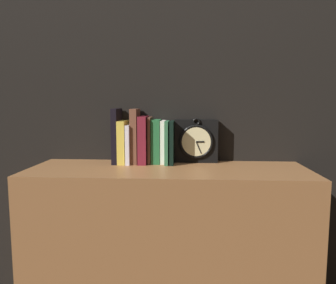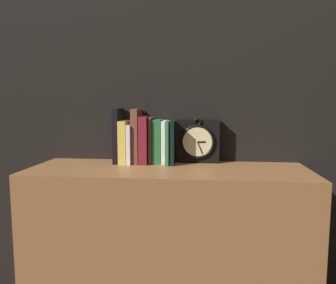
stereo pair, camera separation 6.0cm
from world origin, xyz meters
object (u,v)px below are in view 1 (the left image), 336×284
Objects in this scene: clock at (196,141)px; book_slot1_yellow at (123,142)px; book_slot3_brown at (135,136)px; book_slot2_white at (130,144)px; book_slot7_white at (163,142)px; book_slot4_maroon at (144,140)px; book_slot6_green at (156,141)px; book_slot5_brown at (150,140)px; book_slot8_green at (167,142)px; book_slot9_black at (172,142)px; book_slot0_black at (117,136)px.

book_slot1_yellow is at bearing -173.80° from clock.
book_slot3_brown reaches higher than book_slot1_yellow.
book_slot2_white is 0.91× the size of book_slot7_white.
book_slot4_maroon is 0.06m from book_slot6_green.
clock is 0.22m from book_slot5_brown.
book_slot9_black is (0.02, 0.00, 0.00)m from book_slot8_green.
book_slot9_black is at bearing -19.15° from book_slot7_white.
book_slot8_green is (0.23, -0.00, -0.03)m from book_slot0_black.
book_slot0_black reaches higher than book_slot4_maroon.
book_slot1_yellow is at bearing -175.60° from book_slot5_brown.
book_slot3_brown is (0.06, 0.00, 0.03)m from book_slot1_yellow.
book_slot1_yellow is 1.00× the size of book_slot9_black.
book_slot5_brown is (-0.21, -0.03, 0.01)m from clock.
book_slot7_white is at bearing 3.46° from book_slot5_brown.
clock is 0.37m from book_slot0_black.
clock is at bearing 5.50° from book_slot0_black.
book_slot3_brown is 0.15m from book_slot8_green.
clock reaches higher than book_slot9_black.
book_slot9_black is at bearing -6.01° from book_slot5_brown.
book_slot1_yellow is 0.03m from book_slot2_white.
clock is at bearing 8.44° from book_slot4_maroon.
book_slot1_yellow is at bearing 179.60° from book_slot8_green.
book_slot5_brown reaches higher than book_slot6_green.
book_slot4_maroon is 1.11× the size of book_slot8_green.
book_slot6_green reaches higher than book_slot7_white.
book_slot1_yellow is at bearing 179.70° from book_slot9_black.
clock reaches higher than book_slot2_white.
book_slot0_black is 1.25× the size of book_slot6_green.
book_slot0_black is at bearing -174.50° from clock.
book_slot7_white is (0.06, 0.00, -0.01)m from book_slot5_brown.
book_slot1_yellow is 0.19m from book_slot7_white.
clock is at bearing 6.20° from book_slot1_yellow.
book_slot7_white is (0.13, 0.01, -0.03)m from book_slot3_brown.
book_slot5_brown is (0.12, 0.01, 0.01)m from book_slot1_yellow.
book_slot1_yellow is 0.97× the size of book_slot6_green.
book_slot9_black is at bearing 0.32° from book_slot2_white.
book_slot0_black reaches higher than book_slot6_green.
book_slot0_black is 1.01× the size of book_slot3_brown.
book_slot5_brown is 0.08m from book_slot8_green.
book_slot6_green is at bearing -178.52° from book_slot7_white.
book_slot3_brown reaches higher than book_slot8_green.
clock is at bearing 15.89° from book_slot8_green.
book_slot5_brown reaches higher than clock.
book_slot2_white is at bearing -172.78° from clock.
book_slot4_maroon is 1.10× the size of book_slot7_white.
clock is at bearing 6.61° from book_slot3_brown.
book_slot2_white is 0.16m from book_slot7_white.
book_slot5_brown is at bearing 173.99° from book_slot9_black.
book_slot1_yellow is 0.92× the size of book_slot5_brown.
book_slot6_green is 1.03× the size of book_slot8_green.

